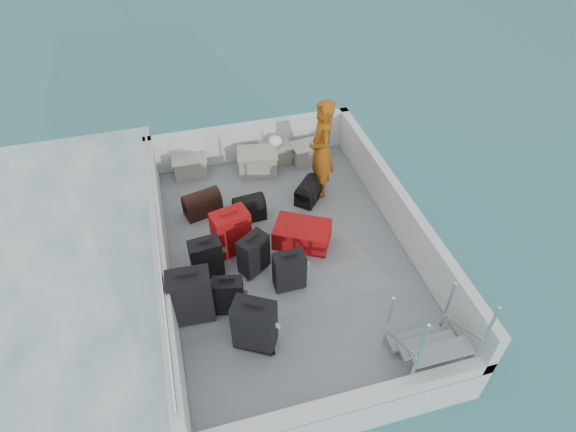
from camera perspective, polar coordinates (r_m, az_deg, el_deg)
The scene contains 22 objects.
ground at distance 7.49m, azimuth -0.12°, elevation -7.43°, with size 160.00×160.00×0.00m, color #1A5C5B.
ferry_hull at distance 7.26m, azimuth -0.12°, elevation -5.91°, with size 3.60×5.00×0.60m, color silver.
deck at distance 7.04m, azimuth -0.13°, elevation -4.24°, with size 3.30×4.70×0.02m, color slate.
deck_fittings at distance 6.62m, azimuth 3.50°, elevation -3.35°, with size 3.60×5.00×0.90m.
suitcase_0 at distance 6.10m, azimuth -11.40°, elevation -9.37°, with size 0.52×0.29×0.80m, color black.
suitcase_1 at distance 6.19m, azimuth -7.03°, elevation -9.37°, with size 0.37×0.21×0.56m, color black.
suitcase_2 at distance 6.62m, azimuth -9.66°, elevation -4.99°, with size 0.42×0.25×0.60m, color black.
suitcase_3 at distance 5.78m, azimuth -3.98°, elevation -12.83°, with size 0.49×0.29×0.74m, color black.
suitcase_4 at distance 6.59m, azimuth -4.10°, elevation -4.57°, with size 0.41×0.24×0.61m, color black.
suitcase_5 at distance 6.85m, azimuth -6.75°, elevation -1.90°, with size 0.51×0.31×0.70m, color #960B0D.
suitcase_7 at distance 6.38m, azimuth 0.15°, elevation -6.58°, with size 0.42×0.24×0.58m, color black.
suitcase_8 at distance 7.05m, azimuth 1.69°, elevation -2.15°, with size 0.52×0.80×0.31m, color #960B0D.
duffel_0 at distance 7.63m, azimuth -10.11°, elevation 1.28°, with size 0.57×0.30×0.32m, color black, non-canonical shape.
duffel_1 at distance 7.47m, azimuth -4.60°, elevation 0.80°, with size 0.47×0.30×0.32m, color black, non-canonical shape.
duffel_2 at distance 7.74m, azimuth 2.38°, elevation 2.72°, with size 0.44×0.30×0.32m, color black, non-canonical shape.
crate_0 at distance 8.45m, azimuth -11.51°, elevation 5.73°, with size 0.54×0.37×0.33m, color #9C9588.
crate_1 at distance 8.34m, azimuth -3.60°, elevation 6.33°, with size 0.64×0.44×0.39m, color #9C9588.
crate_2 at distance 8.59m, azimuth -1.49°, elevation 7.33°, with size 0.52×0.36×0.32m, color #9C9588.
crate_3 at distance 8.59m, azimuth 2.43°, elevation 7.39°, with size 0.55×0.38×0.33m, color #9C9588.
yellow_bag at distance 8.61m, azimuth 1.65°, elevation 7.03°, with size 0.28×0.26×0.22m, color gold.
white_bag at distance 8.45m, azimuth -1.53°, elevation 8.70°, with size 0.24×0.24×0.18m, color white.
passenger at distance 7.54m, azimuth 3.96°, elevation 7.87°, with size 0.61×0.40×1.67m, color #C86312.
Camera 1 is at (-1.27, -4.63, 5.75)m, focal length 30.00 mm.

